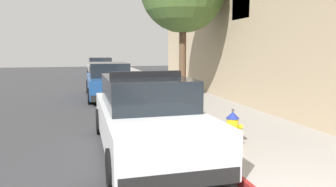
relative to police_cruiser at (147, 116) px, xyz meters
The scene contains 8 objects.
ground_plane 7.44m from the police_cruiser, 116.48° to the left, with size 32.38×60.00×0.20m, color #353538.
sidewalk_pavement 7.18m from the police_cruiser, 67.76° to the left, with size 3.20×60.00×0.15m, color gray.
curb_painted_edge 6.73m from the police_cruiser, 80.85° to the left, with size 0.08×60.00×0.15m, color maroon.
storefront_building 9.33m from the police_cruiser, 28.51° to the left, with size 7.23×20.06×7.24m.
police_cruiser is the anchor object (origin of this frame).
parked_car_silver_ahead 8.07m from the police_cruiser, 90.85° to the left, with size 1.94×4.84×1.56m.
parked_car_dark_far 19.05m from the police_cruiser, 89.65° to the left, with size 1.94×4.84×1.56m.
fire_hydrant 1.81m from the police_cruiser, 17.08° to the right, with size 0.44×0.40×0.76m.
Camera 1 is at (-2.39, -3.08, 2.11)m, focal length 34.20 mm.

